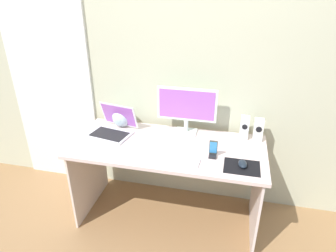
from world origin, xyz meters
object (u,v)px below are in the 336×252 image
(speaker_right, at_px, (258,130))
(laptop, at_px, (113,128))
(keyboard_external, at_px, (170,159))
(phone_in_dock, at_px, (213,151))
(monitor, at_px, (187,108))
(fishbowl, at_px, (122,117))
(speaker_near_monitor, at_px, (244,128))
(mouse, at_px, (243,164))

(speaker_right, distance_m, laptop, 1.20)
(keyboard_external, distance_m, phone_in_dock, 0.32)
(monitor, xyz_separation_m, laptop, (-0.60, -0.15, -0.18))
(laptop, bearing_deg, keyboard_external, -28.20)
(monitor, bearing_deg, phone_in_dock, -52.53)
(monitor, distance_m, fishbowl, 0.59)
(monitor, distance_m, phone_in_dock, 0.46)
(speaker_right, relative_size, fishbowl, 1.03)
(laptop, distance_m, phone_in_dock, 0.88)
(speaker_right, height_order, laptop, laptop)
(laptop, xyz_separation_m, keyboard_external, (0.56, -0.30, -0.04))
(laptop, height_order, phone_in_dock, laptop)
(monitor, distance_m, speaker_right, 0.60)
(speaker_right, relative_size, phone_in_dock, 1.32)
(speaker_near_monitor, height_order, keyboard_external, speaker_near_monitor)
(monitor, relative_size, speaker_right, 2.68)
(monitor, xyz_separation_m, keyboard_external, (-0.04, -0.45, -0.22))
(phone_in_dock, bearing_deg, laptop, 167.47)
(fishbowl, xyz_separation_m, mouse, (1.05, -0.42, -0.06))
(laptop, height_order, fishbowl, laptop)
(speaker_right, xyz_separation_m, keyboard_external, (-0.63, -0.45, -0.09))
(speaker_near_monitor, relative_size, phone_in_dock, 1.42)
(laptop, distance_m, keyboard_external, 0.64)
(speaker_near_monitor, height_order, mouse, speaker_near_monitor)
(speaker_near_monitor, relative_size, laptop, 0.51)
(speaker_right, relative_size, laptop, 0.48)
(keyboard_external, relative_size, phone_in_dock, 3.08)
(speaker_near_monitor, xyz_separation_m, laptop, (-1.08, -0.15, -0.05))
(speaker_right, distance_m, phone_in_dock, 0.47)
(phone_in_dock, bearing_deg, monitor, 127.47)
(speaker_right, relative_size, keyboard_external, 0.43)
(speaker_right, bearing_deg, mouse, -104.94)
(speaker_right, xyz_separation_m, mouse, (-0.11, -0.42, -0.07))
(laptop, height_order, mouse, laptop)
(fishbowl, distance_m, mouse, 1.13)
(laptop, distance_m, mouse, 1.11)
(laptop, relative_size, phone_in_dock, 2.77)
(mouse, height_order, phone_in_dock, phone_in_dock)
(speaker_near_monitor, xyz_separation_m, mouse, (-0.00, -0.42, -0.08))
(monitor, distance_m, laptop, 0.65)
(laptop, bearing_deg, speaker_near_monitor, 7.85)
(monitor, height_order, fishbowl, monitor)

